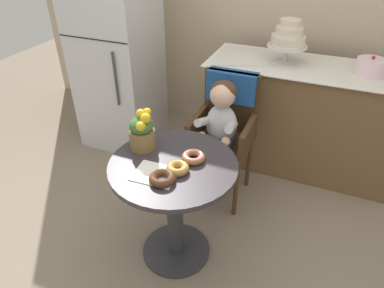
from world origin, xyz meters
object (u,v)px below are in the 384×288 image
donut_mid (193,157)px  refrigerator (117,54)px  donut_front (162,178)px  seated_child (220,123)px  wicker_chair (227,117)px  flower_vase (142,131)px  tiered_cake_stand (288,37)px  cafe_table (174,193)px  donut_side (178,168)px  round_layer_cake (371,67)px

donut_mid → refrigerator: refrigerator is taller
donut_front → seated_child: bearing=85.6°
wicker_chair → flower_vase: (-0.30, -0.68, 0.19)m
donut_mid → tiered_cake_stand: bearing=78.0°
cafe_table → donut_side: (0.05, -0.06, 0.24)m
donut_front → round_layer_cake: (0.94, 1.46, 0.21)m
cafe_table → tiered_cake_stand: 1.47m
cafe_table → donut_front: 0.29m
round_layer_cake → flower_vase: bearing=-134.1°
cafe_table → seated_child: 0.62m
round_layer_cake → refrigerator: size_ratio=0.12×
wicker_chair → refrigerator: refrigerator is taller
wicker_chair → donut_front: (-0.06, -0.91, 0.10)m
cafe_table → round_layer_cake: 1.67m
seated_child → donut_mid: seated_child is taller
seated_child → donut_mid: bearing=-88.0°
donut_mid → tiered_cake_stand: size_ratio=0.40×
cafe_table → round_layer_cake: (0.95, 1.30, 0.45)m
wicker_chair → refrigerator: 1.19m
round_layer_cake → refrigerator: bearing=-174.4°
wicker_chair → donut_mid: (0.02, -0.68, 0.10)m
tiered_cake_stand → cafe_table: bearing=-105.2°
donut_side → donut_mid: bearing=73.4°
wicker_chair → donut_side: size_ratio=7.78×
donut_side → seated_child: bearing=88.3°
cafe_table → flower_vase: size_ratio=2.98×
cafe_table → flower_vase: flower_vase is taller
donut_front → refrigerator: refrigerator is taller
donut_front → flower_vase: size_ratio=0.57×
cafe_table → wicker_chair: (0.07, 0.75, 0.13)m
seated_child → round_layer_cake: 1.16m
flower_vase → tiered_cake_stand: size_ratio=0.73×
tiered_cake_stand → donut_mid: bearing=-102.0°
donut_mid → donut_side: bearing=-106.6°
seated_child → wicker_chair: bearing=90.0°
donut_front → donut_side: bearing=69.8°
seated_child → donut_side: (-0.02, -0.65, 0.07)m
wicker_chair → round_layer_cake: size_ratio=4.60×
seated_child → donut_mid: (0.02, -0.52, 0.07)m
cafe_table → round_layer_cake: bearing=53.6°
round_layer_cake → donut_front: bearing=-122.8°
refrigerator → donut_mid: bearing=-42.0°
cafe_table → tiered_cake_stand: bearing=74.8°
seated_child → donut_side: bearing=-91.7°
refrigerator → flower_vase: bearing=-51.3°
cafe_table → tiered_cake_stand: (0.35, 1.30, 0.59)m
cafe_table → refrigerator: size_ratio=0.42×
donut_mid → donut_side: donut_side is taller
round_layer_cake → refrigerator: 2.02m
cafe_table → donut_side: bearing=-46.1°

